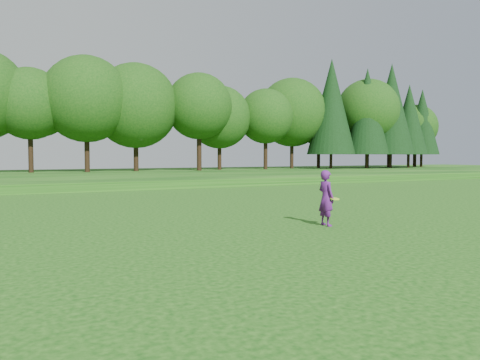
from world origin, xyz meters
name	(u,v)px	position (x,y,z in m)	size (l,w,h in m)	color
ground	(345,233)	(0.00, 0.00, 0.00)	(140.00, 140.00, 0.00)	#0C3D0B
berm	(104,176)	(0.00, 34.00, 0.30)	(130.00, 30.00, 0.60)	#0C3D0B
walking_path	(147,189)	(0.00, 20.00, 0.02)	(130.00, 1.60, 0.04)	gray
treeline	(94,97)	(0.00, 38.00, 8.10)	(104.00, 7.00, 15.00)	#103C0E
woman	(326,198)	(0.41, 1.41, 0.89)	(0.49, 0.74, 1.77)	#5B1973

